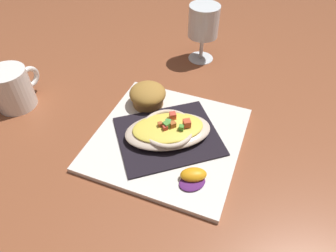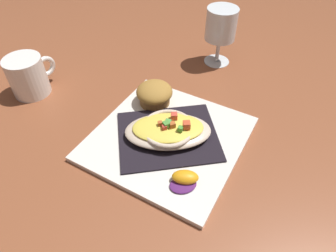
% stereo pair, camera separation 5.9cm
% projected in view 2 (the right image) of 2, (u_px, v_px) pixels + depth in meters
% --- Properties ---
extents(ground_plane, '(2.60, 2.60, 0.00)m').
position_uv_depth(ground_plane, '(168.00, 140.00, 0.62)').
color(ground_plane, brown).
extents(square_plate, '(0.30, 0.30, 0.01)m').
position_uv_depth(square_plate, '(168.00, 138.00, 0.62)').
color(square_plate, white).
rests_on(square_plate, ground_plane).
extents(folded_napkin, '(0.26, 0.25, 0.00)m').
position_uv_depth(folded_napkin, '(168.00, 136.00, 0.61)').
color(folded_napkin, black).
rests_on(folded_napkin, square_plate).
extents(gratin_dish, '(0.20, 0.18, 0.04)m').
position_uv_depth(gratin_dish, '(168.00, 130.00, 0.60)').
color(gratin_dish, beige).
rests_on(gratin_dish, folded_napkin).
extents(muffin, '(0.08, 0.08, 0.05)m').
position_uv_depth(muffin, '(154.00, 94.00, 0.67)').
color(muffin, '#A57238').
rests_on(muffin, square_plate).
extents(orange_garnish, '(0.06, 0.06, 0.02)m').
position_uv_depth(orange_garnish, '(185.00, 179.00, 0.53)').
color(orange_garnish, '#572366').
rests_on(orange_garnish, square_plate).
extents(coffee_mug, '(0.08, 0.12, 0.09)m').
position_uv_depth(coffee_mug, '(29.00, 78.00, 0.70)').
color(coffee_mug, white).
rests_on(coffee_mug, ground_plane).
extents(stemmed_glass, '(0.08, 0.08, 0.15)m').
position_uv_depth(stemmed_glass, '(221.00, 27.00, 0.76)').
color(stemmed_glass, white).
rests_on(stemmed_glass, ground_plane).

